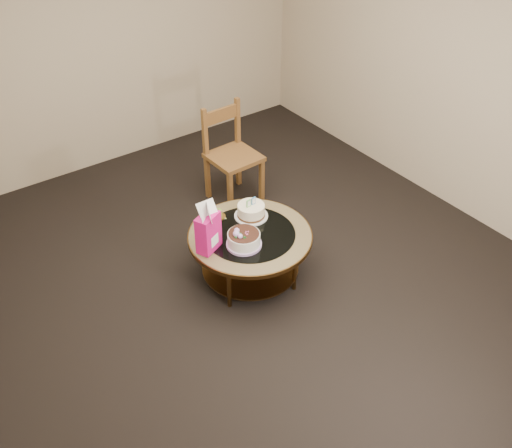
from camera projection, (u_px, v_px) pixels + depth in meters
ground at (250, 275)px, 4.90m from camera, size 5.00×5.00×0.00m
room_walls at (249, 111)px, 3.97m from camera, size 4.52×5.02×2.61m
coffee_table at (250, 241)px, 4.67m from camera, size 1.02×1.02×0.46m
decorated_cake at (244, 240)px, 4.47m from camera, size 0.28×0.28×0.16m
cream_cake at (251, 211)px, 4.78m from camera, size 0.29×0.29×0.18m
gift_bag at (208, 228)px, 4.35m from camera, size 0.23×0.21×0.41m
pillar_candle at (218, 215)px, 4.78m from camera, size 0.12×0.12×0.09m
dining_chair at (231, 154)px, 5.55m from camera, size 0.47×0.47×0.98m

